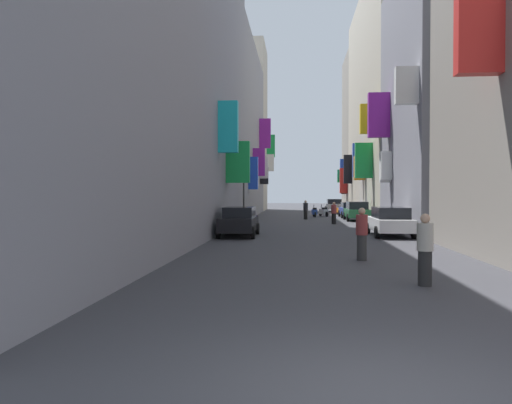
% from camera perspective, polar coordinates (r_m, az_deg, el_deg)
% --- Properties ---
extents(ground_plane, '(140.00, 140.00, 0.00)m').
position_cam_1_polar(ground_plane, '(35.25, 6.47, -2.52)').
color(ground_plane, '#38383D').
extents(building_left_near, '(7.35, 31.66, 17.86)m').
position_cam_1_polar(building_left_near, '(23.15, -13.69, 17.93)').
color(building_left_near, gray).
rests_on(building_left_near, ground).
extents(building_left_mid_a, '(7.25, 20.49, 16.45)m').
position_cam_1_polar(building_left_mid_a, '(47.97, -3.60, 8.27)').
color(building_left_mid_a, gray).
rests_on(building_left_mid_a, ground).
extents(building_left_mid_b, '(7.08, 7.85, 20.95)m').
position_cam_1_polar(building_left_mid_b, '(62.20, -1.65, 8.70)').
color(building_left_mid_b, '#BCB29E').
rests_on(building_left_mid_b, ground).
extents(building_right_mid_b, '(7.37, 11.47, 15.65)m').
position_cam_1_polar(building_right_mid_b, '(31.30, 21.87, 11.33)').
color(building_right_mid_b, gray).
rests_on(building_right_mid_b, ground).
extents(building_right_mid_c, '(7.38, 21.70, 21.08)m').
position_cam_1_polar(building_right_mid_c, '(47.64, 15.96, 11.10)').
color(building_right_mid_c, '#BCB29E').
rests_on(building_right_mid_c, ground).
extents(building_right_far, '(6.90, 8.27, 19.19)m').
position_cam_1_polar(building_right_far, '(62.12, 13.28, 7.86)').
color(building_right_far, gray).
rests_on(building_right_far, ground).
extents(parked_car_silver, '(2.00, 4.06, 1.48)m').
position_cam_1_polar(parked_car_silver, '(58.57, 9.23, -0.34)').
color(parked_car_silver, '#B7B7BC').
rests_on(parked_car_silver, ground).
extents(parked_car_white, '(1.93, 4.40, 1.48)m').
position_cam_1_polar(parked_car_white, '(25.48, 15.59, -2.18)').
color(parked_car_white, white).
rests_on(parked_car_white, ground).
extents(parked_car_green, '(1.85, 4.30, 1.52)m').
position_cam_1_polar(parked_car_green, '(39.15, 11.86, -1.02)').
color(parked_car_green, '#236638').
rests_on(parked_car_green, ground).
extents(parked_car_blue, '(1.95, 4.36, 1.37)m').
position_cam_1_polar(parked_car_blue, '(44.18, 11.16, -0.86)').
color(parked_car_blue, navy).
rests_on(parked_car_blue, ground).
extents(parked_car_black, '(1.86, 3.95, 1.49)m').
position_cam_1_polar(parked_car_black, '(24.48, -2.03, -2.26)').
color(parked_car_black, black).
rests_on(parked_car_black, ground).
extents(scooter_orange, '(0.76, 1.89, 1.13)m').
position_cam_1_polar(scooter_orange, '(49.07, 9.96, -0.98)').
color(scooter_orange, orange).
rests_on(scooter_orange, ground).
extents(scooter_white, '(0.82, 1.89, 1.13)m').
position_cam_1_polar(scooter_white, '(45.60, 8.03, -1.13)').
color(scooter_white, silver).
rests_on(scooter_white, ground).
extents(scooter_blue, '(0.52, 1.79, 1.13)m').
position_cam_1_polar(scooter_blue, '(44.49, 6.95, -1.18)').
color(scooter_blue, '#2D4CAD').
rests_on(scooter_blue, ground).
extents(pedestrian_crossing, '(0.54, 0.54, 1.57)m').
position_cam_1_polar(pedestrian_crossing, '(34.44, 9.22, -1.32)').
color(pedestrian_crossing, black).
rests_on(pedestrian_crossing, ground).
extents(pedestrian_near_left, '(0.47, 0.47, 1.59)m').
position_cam_1_polar(pedestrian_near_left, '(40.23, 5.90, -0.95)').
color(pedestrian_near_left, black).
rests_on(pedestrian_near_left, ground).
extents(pedestrian_near_right, '(0.49, 0.49, 1.72)m').
position_cam_1_polar(pedestrian_near_right, '(16.06, 12.44, -3.74)').
color(pedestrian_near_right, '#323232').
rests_on(pedestrian_near_right, ground).
extents(pedestrian_mid_street, '(0.39, 0.39, 1.72)m').
position_cam_1_polar(pedestrian_mid_street, '(12.10, 19.41, -5.37)').
color(pedestrian_mid_street, '#262626').
rests_on(pedestrian_mid_street, ground).
extents(traffic_light_near_corner, '(0.26, 0.34, 4.58)m').
position_cam_1_polar(traffic_light_near_corner, '(32.79, -1.47, 2.63)').
color(traffic_light_near_corner, '#2D2D2D').
rests_on(traffic_light_near_corner, ground).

